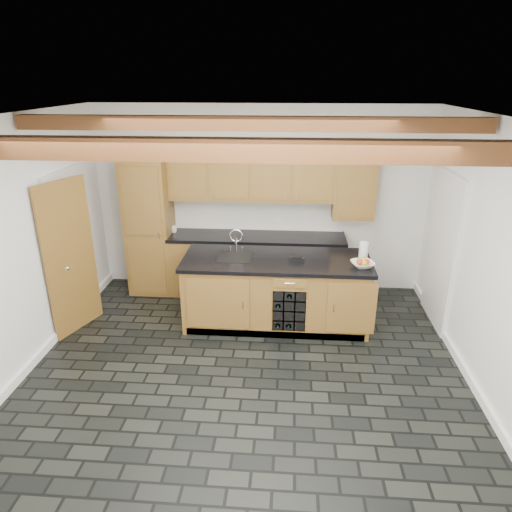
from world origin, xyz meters
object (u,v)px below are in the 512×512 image
at_px(fruit_bowl, 363,264).
at_px(paper_towel, 363,251).
at_px(island, 276,291).
at_px(kitchen_scale, 297,258).

relative_size(fruit_bowl, paper_towel, 1.19).
xyz_separation_m(island, paper_towel, (1.11, 0.07, 0.58)).
relative_size(kitchen_scale, paper_towel, 0.88).
distance_m(kitchen_scale, paper_towel, 0.87).
xyz_separation_m(island, kitchen_scale, (0.25, -0.03, 0.49)).
bearing_deg(fruit_bowl, kitchen_scale, 169.17).
bearing_deg(paper_towel, fruit_bowl, -98.99).
relative_size(island, fruit_bowl, 8.82).
relative_size(kitchen_scale, fruit_bowl, 0.74).
distance_m(kitchen_scale, fruit_bowl, 0.83).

